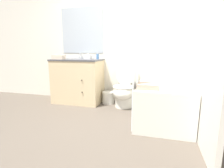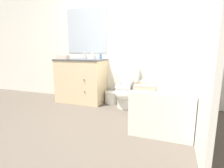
{
  "view_description": "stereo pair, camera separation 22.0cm",
  "coord_description": "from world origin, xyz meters",
  "px_view_note": "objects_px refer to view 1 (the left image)",
  "views": [
    {
      "loc": [
        0.81,
        -1.96,
        1.08
      ],
      "look_at": [
        0.09,
        0.71,
        0.54
      ],
      "focal_mm": 28.0,
      "sensor_mm": 36.0,
      "label": 1
    },
    {
      "loc": [
        1.02,
        -1.89,
        1.08
      ],
      "look_at": [
        0.09,
        0.71,
        0.54
      ],
      "focal_mm": 28.0,
      "sensor_mm": 36.0,
      "label": 2
    }
  ],
  "objects_px": {
    "vanity_cabinet": "(78,80)",
    "wastebasket": "(108,98)",
    "toilet": "(124,89)",
    "sink_faucet": "(82,57)",
    "hand_towel_folded": "(59,57)",
    "bathtub": "(163,100)",
    "bath_towel_folded": "(148,86)",
    "soap_dispenser": "(98,56)",
    "tissue_box": "(88,57)"
  },
  "relations": [
    {
      "from": "tissue_box",
      "to": "hand_towel_folded",
      "type": "height_order",
      "value": "tissue_box"
    },
    {
      "from": "toilet",
      "to": "soap_dispenser",
      "type": "height_order",
      "value": "soap_dispenser"
    },
    {
      "from": "toilet",
      "to": "wastebasket",
      "type": "xyz_separation_m",
      "value": [
        -0.35,
        0.11,
        -0.22
      ]
    },
    {
      "from": "soap_dispenser",
      "to": "vanity_cabinet",
      "type": "bearing_deg",
      "value": -170.77
    },
    {
      "from": "toilet",
      "to": "hand_towel_folded",
      "type": "distance_m",
      "value": 1.46
    },
    {
      "from": "toilet",
      "to": "hand_towel_folded",
      "type": "bearing_deg",
      "value": -176.01
    },
    {
      "from": "vanity_cabinet",
      "to": "wastebasket",
      "type": "height_order",
      "value": "vanity_cabinet"
    },
    {
      "from": "sink_faucet",
      "to": "bath_towel_folded",
      "type": "relative_size",
      "value": 0.51
    },
    {
      "from": "bathtub",
      "to": "toilet",
      "type": "bearing_deg",
      "value": 151.04
    },
    {
      "from": "sink_faucet",
      "to": "toilet",
      "type": "xyz_separation_m",
      "value": [
        0.99,
        -0.26,
        -0.59
      ]
    },
    {
      "from": "vanity_cabinet",
      "to": "sink_faucet",
      "type": "distance_m",
      "value": 0.52
    },
    {
      "from": "toilet",
      "to": "hand_towel_folded",
      "type": "height_order",
      "value": "hand_towel_folded"
    },
    {
      "from": "sink_faucet",
      "to": "bathtub",
      "type": "bearing_deg",
      "value": -21.03
    },
    {
      "from": "bathtub",
      "to": "tissue_box",
      "type": "xyz_separation_m",
      "value": [
        -1.53,
        0.61,
        0.65
      ]
    },
    {
      "from": "sink_faucet",
      "to": "tissue_box",
      "type": "xyz_separation_m",
      "value": [
        0.17,
        -0.05,
        0.01
      ]
    },
    {
      "from": "sink_faucet",
      "to": "hand_towel_folded",
      "type": "xyz_separation_m",
      "value": [
        -0.34,
        -0.35,
        0.01
      ]
    },
    {
      "from": "toilet",
      "to": "bathtub",
      "type": "xyz_separation_m",
      "value": [
        0.71,
        -0.39,
        -0.05
      ]
    },
    {
      "from": "sink_faucet",
      "to": "toilet",
      "type": "relative_size",
      "value": 0.17
    },
    {
      "from": "wastebasket",
      "to": "tissue_box",
      "type": "distance_m",
      "value": 0.95
    },
    {
      "from": "hand_towel_folded",
      "to": "bathtub",
      "type": "bearing_deg",
      "value": -8.44
    },
    {
      "from": "wastebasket",
      "to": "hand_towel_folded",
      "type": "xyz_separation_m",
      "value": [
        -0.98,
        -0.2,
        0.82
      ]
    },
    {
      "from": "toilet",
      "to": "wastebasket",
      "type": "distance_m",
      "value": 0.42
    },
    {
      "from": "wastebasket",
      "to": "hand_towel_folded",
      "type": "relative_size",
      "value": 1.03
    },
    {
      "from": "bathtub",
      "to": "hand_towel_folded",
      "type": "distance_m",
      "value": 2.16
    },
    {
      "from": "vanity_cabinet",
      "to": "soap_dispenser",
      "type": "height_order",
      "value": "soap_dispenser"
    },
    {
      "from": "tissue_box",
      "to": "bath_towel_folded",
      "type": "bearing_deg",
      "value": -40.2
    },
    {
      "from": "bath_towel_folded",
      "to": "bathtub",
      "type": "bearing_deg",
      "value": 66.77
    },
    {
      "from": "sink_faucet",
      "to": "bath_towel_folded",
      "type": "bearing_deg",
      "value": -37.9
    },
    {
      "from": "wastebasket",
      "to": "bath_towel_folded",
      "type": "xyz_separation_m",
      "value": [
        0.84,
        -1.0,
        0.49
      ]
    },
    {
      "from": "bath_towel_folded",
      "to": "soap_dispenser",
      "type": "bearing_deg",
      "value": 136.55
    },
    {
      "from": "vanity_cabinet",
      "to": "toilet",
      "type": "xyz_separation_m",
      "value": [
        0.99,
        -0.05,
        -0.12
      ]
    },
    {
      "from": "wastebasket",
      "to": "sink_faucet",
      "type": "bearing_deg",
      "value": 166.58
    },
    {
      "from": "sink_faucet",
      "to": "bath_towel_folded",
      "type": "xyz_separation_m",
      "value": [
        1.49,
        -1.16,
        -0.32
      ]
    },
    {
      "from": "bathtub",
      "to": "hand_towel_folded",
      "type": "relative_size",
      "value": 6.04
    },
    {
      "from": "sink_faucet",
      "to": "vanity_cabinet",
      "type": "bearing_deg",
      "value": -90.0
    },
    {
      "from": "vanity_cabinet",
      "to": "sink_faucet",
      "type": "bearing_deg",
      "value": 90.0
    },
    {
      "from": "vanity_cabinet",
      "to": "toilet",
      "type": "height_order",
      "value": "vanity_cabinet"
    },
    {
      "from": "vanity_cabinet",
      "to": "soap_dispenser",
      "type": "relative_size",
      "value": 7.45
    },
    {
      "from": "tissue_box",
      "to": "bath_towel_folded",
      "type": "height_order",
      "value": "tissue_box"
    },
    {
      "from": "tissue_box",
      "to": "soap_dispenser",
      "type": "height_order",
      "value": "soap_dispenser"
    },
    {
      "from": "soap_dispenser",
      "to": "bath_towel_folded",
      "type": "distance_m",
      "value": 1.51
    },
    {
      "from": "bath_towel_folded",
      "to": "sink_faucet",
      "type": "bearing_deg",
      "value": 142.1
    },
    {
      "from": "toilet",
      "to": "tissue_box",
      "type": "distance_m",
      "value": 1.03
    },
    {
      "from": "bathtub",
      "to": "soap_dispenser",
      "type": "relative_size",
      "value": 10.88
    },
    {
      "from": "bathtub",
      "to": "soap_dispenser",
      "type": "height_order",
      "value": "soap_dispenser"
    },
    {
      "from": "vanity_cabinet",
      "to": "wastebasket",
      "type": "distance_m",
      "value": 0.73
    },
    {
      "from": "vanity_cabinet",
      "to": "sink_faucet",
      "type": "height_order",
      "value": "sink_faucet"
    },
    {
      "from": "vanity_cabinet",
      "to": "bath_towel_folded",
      "type": "xyz_separation_m",
      "value": [
        1.49,
        -0.95,
        0.15
      ]
    },
    {
      "from": "wastebasket",
      "to": "soap_dispenser",
      "type": "relative_size",
      "value": 1.86
    },
    {
      "from": "bathtub",
      "to": "bath_towel_folded",
      "type": "xyz_separation_m",
      "value": [
        -0.22,
        -0.5,
        0.32
      ]
    }
  ]
}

